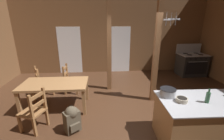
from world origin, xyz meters
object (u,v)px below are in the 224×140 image
Objects in this scene: ladderback_chair_by_post at (70,79)px; stove_range at (191,64)px; ladderback_chair_near_window at (34,111)px; ladderback_chair_at_table_end at (43,82)px; backpack at (72,118)px; mixing_bowl_on_counter at (182,100)px; stockpot_on_counter at (168,92)px; kitchen_island at (214,121)px; bottle_tall_on_counter at (208,97)px; dining_table at (55,86)px.

stove_range is at bearing 15.10° from ladderback_chair_by_post.
ladderback_chair_near_window is 1.00× the size of ladderback_chair_at_table_end.
mixing_bowl_on_counter is at bearing -12.66° from backpack.
ladderback_chair_near_window is 2.54× the size of stockpot_on_counter.
ladderback_chair_near_window is (-3.61, 0.60, 0.00)m from kitchen_island.
stockpot_on_counter reaches higher than backpack.
ladderback_chair_by_post is 0.83m from ladderback_chair_at_table_end.
bottle_tall_on_counter is (2.54, -0.54, 0.69)m from backpack.
bottle_tall_on_counter is at bearing -11.94° from backpack.
ladderback_chair_near_window and ladderback_chair_at_table_end have the same top height.
backpack is (0.58, -0.99, -0.34)m from dining_table.
ladderback_chair_near_window is at bearing 168.53° from mixing_bowl_on_counter.
bottle_tall_on_counter reaches higher than backpack.
backpack is (0.80, -0.12, -0.14)m from ladderback_chair_near_window.
kitchen_island is 4.00m from ladderback_chair_by_post.
ladderback_chair_near_window is at bearing 168.93° from bottle_tall_on_counter.
ladderback_chair_by_post is (0.43, 1.82, 0.00)m from ladderback_chair_near_window.
stove_range is 4.93× the size of bottle_tall_on_counter.
backpack is at bearing 168.06° from bottle_tall_on_counter.
stove_range is 6.22× the size of mixing_bowl_on_counter.
ladderback_chair_at_table_end is 4.48× the size of mixing_bowl_on_counter.
stove_range is 1.39× the size of ladderback_chair_by_post.
stockpot_on_counter is at bearing 124.83° from mixing_bowl_on_counter.
stockpot_on_counter is at bearing -33.00° from ladderback_chair_at_table_end.
ladderback_chair_near_window is 1.73m from ladderback_chair_at_table_end.
stockpot_on_counter is at bearing -43.21° from ladderback_chair_by_post.
dining_table is at bearing 75.86° from ladderback_chair_near_window.
stove_range is 1.39× the size of ladderback_chair_near_window.
ladderback_chair_near_window and ladderback_chair_by_post have the same top height.
ladderback_chair_by_post is 3.55× the size of bottle_tall_on_counter.
stove_range is 3.53× the size of stockpot_on_counter.
bottle_tall_on_counter is (2.91, -2.47, 0.55)m from ladderback_chair_by_post.
mixing_bowl_on_counter is (3.30, -2.27, 0.48)m from ladderback_chair_at_table_end.
kitchen_island is 4.61m from ladderback_chair_at_table_end.
ladderback_chair_near_window is at bearing 171.68° from backpack.
ladderback_chair_at_table_end is 4.44m from bottle_tall_on_counter.
mixing_bowl_on_counter is at bearing 171.57° from bottle_tall_on_counter.
ladderback_chair_by_post is 1.97m from backpack.
ladderback_chair_by_post is at bearing 100.97° from backpack.
mixing_bowl_on_counter reaches higher than ladderback_chair_at_table_end.
dining_table is at bearing 153.98° from bottle_tall_on_counter.
bottle_tall_on_counter reaches higher than dining_table.
dining_table is (-3.40, 1.47, 0.20)m from kitchen_island.
ladderback_chair_near_window reaches higher than kitchen_island.
kitchen_island is 5.84× the size of stockpot_on_counter.
stove_range is 4.52m from mixing_bowl_on_counter.
kitchen_island is at bearing -15.95° from stockpot_on_counter.
stove_range is 2.21× the size of backpack.
ladderback_chair_near_window is at bearing -149.67° from stove_range.
stockpot_on_counter is at bearing 164.05° from kitchen_island.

